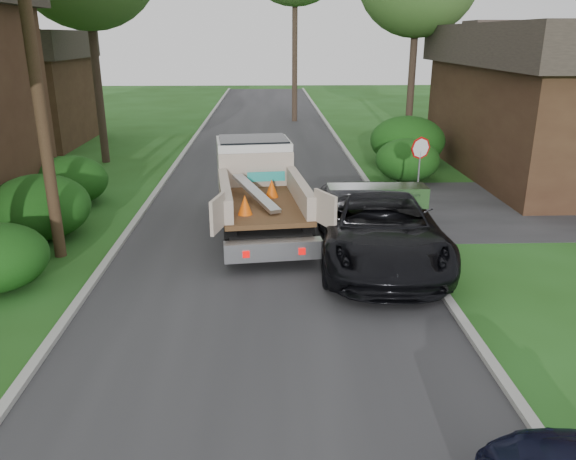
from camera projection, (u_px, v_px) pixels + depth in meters
The scene contains 13 objects.
ground at pixel (263, 350), 10.62m from camera, with size 120.00×120.00×0.00m, color #204915.
road at pixel (265, 202), 20.06m from camera, with size 8.00×90.00×0.02m, color #28282B.
curb_left at pixel (149, 201), 19.90m from camera, with size 0.20×90.00×0.12m, color #9E9E99.
curb_right at pixel (379, 199), 20.18m from camera, with size 0.20×90.00×0.12m, color #9E9E99.
stop_sign at pixel (420, 158), 18.71m from camera, with size 0.71×0.32×2.48m.
utility_pole at pixel (33, 56), 13.44m from camera, with size 2.42×1.25×10.00m.
house_left_far at pixel (12, 87), 29.93m from camera, with size 7.56×7.56×6.00m.
hedge_left_b at pixel (40, 207), 16.23m from camera, with size 2.86×2.86×1.87m, color #153B0D.
hedge_left_c at pixel (70, 181), 19.55m from camera, with size 2.60×2.60×1.70m, color #153B0D.
hedge_right_a at pixel (407, 160), 22.82m from camera, with size 2.60×2.60×1.70m, color #153B0D.
hedge_right_b at pixel (407, 140), 25.59m from camera, with size 3.38×3.38×2.21m, color #153B0D.
flatbed_truck at pixel (257, 181), 17.48m from camera, with size 3.41×6.78×2.47m.
black_pickup at pixel (379, 226), 14.67m from camera, with size 3.05×6.62×1.84m, color black.
Camera 1 is at (0.13, -9.30, 5.62)m, focal length 35.00 mm.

